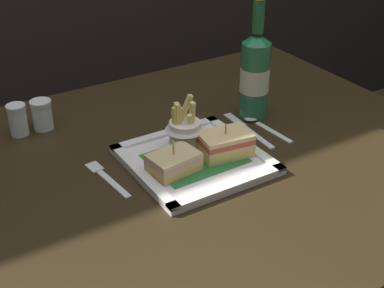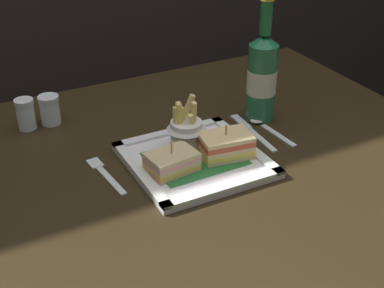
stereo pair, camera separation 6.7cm
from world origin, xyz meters
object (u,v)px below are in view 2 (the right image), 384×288
at_px(fries_cup, 186,129).
at_px(fork, 104,173).
at_px(sandwich_half_left, 172,162).
at_px(beer_bottle, 262,76).
at_px(dining_table, 189,228).
at_px(knife, 251,130).
at_px(spoon, 263,124).
at_px(pepper_shaker, 50,111).
at_px(square_plate, 195,160).
at_px(sandwich_half_right, 226,145).
at_px(salt_shaker, 26,116).

distance_m(fries_cup, fork, 0.18).
distance_m(sandwich_half_left, beer_bottle, 0.31).
height_order(dining_table, knife, knife).
distance_m(spoon, pepper_shaker, 0.47).
bearing_deg(square_plate, pepper_shaker, 124.74).
bearing_deg(fork, fries_cup, 0.04).
distance_m(sandwich_half_right, pepper_shaker, 0.41).
bearing_deg(salt_shaker, dining_table, -48.11).
bearing_deg(beer_bottle, knife, -138.88).
xyz_separation_m(sandwich_half_right, spoon, (0.15, 0.09, -0.03)).
bearing_deg(beer_bottle, salt_shaker, 158.13).
distance_m(fries_cup, knife, 0.17).
distance_m(spoon, salt_shaker, 0.52).
relative_size(fries_cup, knife, 0.62).
bearing_deg(sandwich_half_left, pepper_shaker, 115.14).
relative_size(square_plate, fries_cup, 2.30).
height_order(knife, pepper_shaker, pepper_shaker).
distance_m(fork, knife, 0.34).
height_order(dining_table, sandwich_half_right, sandwich_half_right).
distance_m(sandwich_half_right, beer_bottle, 0.21).
xyz_separation_m(sandwich_half_left, salt_shaker, (-0.20, 0.31, 0.00)).
bearing_deg(sandwich_half_left, salt_shaker, 122.45).
xyz_separation_m(square_plate, fries_cup, (0.00, 0.04, 0.05)).
bearing_deg(knife, square_plate, -160.24).
relative_size(beer_bottle, pepper_shaker, 4.20).
bearing_deg(fries_cup, fork, -179.96).
height_order(sandwich_half_left, knife, sandwich_half_left).
relative_size(sandwich_half_right, spoon, 0.77).
distance_m(knife, salt_shaker, 0.49).
bearing_deg(pepper_shaker, sandwich_half_left, -64.86).
distance_m(dining_table, knife, 0.25).
distance_m(fries_cup, pepper_shaker, 0.33).
bearing_deg(sandwich_half_right, sandwich_half_left, -180.00).
distance_m(dining_table, square_plate, 0.18).
xyz_separation_m(fries_cup, beer_bottle, (0.22, 0.06, 0.05)).
relative_size(sandwich_half_left, pepper_shaker, 1.49).
bearing_deg(beer_bottle, spoon, -111.08).
relative_size(dining_table, pepper_shaker, 17.02).
relative_size(fries_cup, fork, 0.76).
height_order(square_plate, beer_bottle, beer_bottle).
bearing_deg(square_plate, sandwich_half_left, -163.12).
bearing_deg(fork, sandwich_half_left, -29.03).
bearing_deg(pepper_shaker, beer_bottle, -24.26).
height_order(sandwich_half_left, beer_bottle, beer_bottle).
bearing_deg(fork, knife, 2.67).
relative_size(dining_table, fork, 7.82).
xyz_separation_m(dining_table, square_plate, (0.01, -0.01, 0.18)).
bearing_deg(fries_cup, salt_shaker, 136.09).
bearing_deg(square_plate, fries_cup, 85.67).
distance_m(fries_cup, spoon, 0.21).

